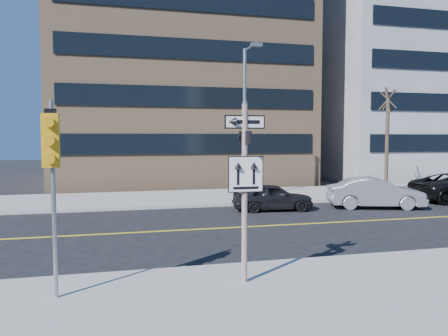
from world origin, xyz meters
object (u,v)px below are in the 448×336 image
object	(u,v)px
parked_car_a	(272,197)
streetlight_a	(246,112)
street_tree_west	(388,102)
sign_pole	(245,181)
parked_car_b	(375,193)
traffic_signal	(51,157)

from	to	relation	value
parked_car_a	streetlight_a	world-z (taller)	streetlight_a
parked_car_a	street_tree_west	world-z (taller)	street_tree_west
sign_pole	streetlight_a	xyz separation A→B (m)	(4.00, 13.27, 2.32)
parked_car_b	streetlight_a	distance (m)	7.79
parked_car_a	street_tree_west	distance (m)	10.73
streetlight_a	street_tree_west	bearing A→B (deg)	3.45
traffic_signal	parked_car_a	bearing A→B (deg)	50.38
parked_car_a	parked_car_b	bearing A→B (deg)	-90.16
sign_pole	traffic_signal	size ratio (longest dim) A/B	1.02
traffic_signal	streetlight_a	distance (m)	15.72
parked_car_b	parked_car_a	bearing A→B (deg)	100.81
parked_car_a	streetlight_a	bearing A→B (deg)	11.35
sign_pole	parked_car_a	distance (m)	10.92
sign_pole	traffic_signal	xyz separation A→B (m)	(-4.00, -0.15, 0.59)
parked_car_b	streetlight_a	size ratio (longest dim) A/B	0.56
traffic_signal	streetlight_a	size ratio (longest dim) A/B	0.50
traffic_signal	street_tree_west	distance (m)	22.14
sign_pole	parked_car_b	distance (m)	13.30
traffic_signal	street_tree_west	xyz separation A→B (m)	(17.00, 13.96, 2.50)
sign_pole	streetlight_a	size ratio (longest dim) A/B	0.51
parked_car_b	street_tree_west	bearing A→B (deg)	-21.58
sign_pole	streetlight_a	bearing A→B (deg)	73.23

